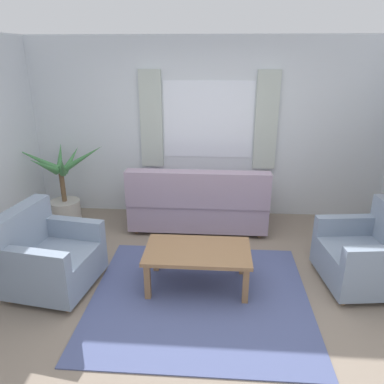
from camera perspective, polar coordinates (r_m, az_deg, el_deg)
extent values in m
plane|color=gray|center=(3.94, 1.23, -15.95)|extent=(6.24, 6.24, 0.00)
cube|color=silver|center=(5.53, 2.53, 9.65)|extent=(5.32, 0.12, 2.60)
cube|color=white|center=(5.44, 2.54, 11.08)|extent=(1.30, 0.01, 1.10)
cube|color=#B2BCB2|center=(5.50, -6.32, 11.08)|extent=(0.32, 0.06, 1.40)
cube|color=#B2BCB2|center=(5.45, 11.43, 10.72)|extent=(0.32, 0.06, 1.40)
cube|color=#4C5684|center=(3.94, 1.23, -15.88)|extent=(2.21, 2.02, 0.01)
cube|color=#998499|center=(5.30, 1.02, -2.72)|extent=(1.90, 0.80, 0.38)
cube|color=#998499|center=(4.84, 0.85, 0.45)|extent=(1.90, 0.20, 0.48)
cube|color=#998499|center=(5.22, 10.63, 0.18)|extent=(0.16, 0.80, 0.24)
cube|color=#998499|center=(5.30, -8.40, 0.65)|extent=(0.16, 0.80, 0.24)
cylinder|color=olive|center=(5.69, 9.77, -3.76)|extent=(0.06, 0.06, 0.06)
cylinder|color=olive|center=(5.76, -7.32, -3.30)|extent=(0.06, 0.06, 0.06)
cylinder|color=olive|center=(5.15, 10.37, -6.51)|extent=(0.06, 0.06, 0.06)
cylinder|color=olive|center=(5.23, -8.56, -5.95)|extent=(0.06, 0.06, 0.06)
cube|color=gray|center=(4.22, -20.45, -10.84)|extent=(0.92, 0.95, 0.36)
cube|color=gray|center=(4.21, -24.93, -5.23)|extent=(0.30, 0.86, 0.46)
cube|color=gray|center=(3.83, -23.86, -9.71)|extent=(0.81, 0.24, 0.22)
cube|color=gray|center=(4.35, -18.42, -5.25)|extent=(0.81, 0.24, 0.22)
cylinder|color=olive|center=(3.94, -18.67, -16.67)|extent=(0.05, 0.05, 0.06)
cylinder|color=olive|center=(4.42, -14.17, -11.71)|extent=(0.05, 0.05, 0.06)
cylinder|color=olive|center=(4.28, -26.30, -14.64)|extent=(0.05, 0.05, 0.06)
cylinder|color=olive|center=(4.72, -21.25, -10.34)|extent=(0.05, 0.05, 0.06)
cube|color=gray|center=(4.40, 24.75, -10.12)|extent=(0.89, 0.93, 0.36)
cube|color=gray|center=(4.56, 23.31, -4.72)|extent=(0.81, 0.21, 0.22)
cube|color=gray|center=(4.00, 27.64, -9.04)|extent=(0.81, 0.21, 0.22)
cylinder|color=olive|center=(4.64, 18.92, -10.63)|extent=(0.05, 0.05, 0.06)
cylinder|color=olive|center=(4.12, 22.34, -15.40)|extent=(0.05, 0.05, 0.06)
cylinder|color=olive|center=(4.90, 26.00, -9.92)|extent=(0.05, 0.05, 0.06)
cube|color=olive|center=(3.88, 0.88, -9.17)|extent=(1.10, 0.64, 0.04)
cube|color=olive|center=(3.84, -6.90, -13.63)|extent=(0.06, 0.06, 0.40)
cube|color=olive|center=(3.79, 8.28, -14.17)|extent=(0.06, 0.06, 0.40)
cube|color=olive|center=(4.27, -5.61, -9.73)|extent=(0.06, 0.06, 0.40)
cube|color=olive|center=(4.23, 7.82, -10.16)|extent=(0.06, 0.06, 0.40)
cylinder|color=#B7B2A8|center=(5.82, -18.94, -2.73)|extent=(0.43, 0.43, 0.31)
cylinder|color=brown|center=(5.69, -19.36, 0.66)|extent=(0.07, 0.07, 0.42)
cone|color=#47894C|center=(5.42, -16.58, 5.06)|extent=(0.65, 0.13, 0.45)
cone|color=#47894C|center=(5.73, -18.18, 4.84)|extent=(0.23, 0.41, 0.39)
cone|color=#47894C|center=(5.83, -19.74, 5.17)|extent=(0.23, 0.47, 0.42)
cone|color=#47894C|center=(5.68, -22.79, 4.69)|extent=(0.59, 0.14, 0.38)
cone|color=#47894C|center=(5.41, -21.96, 3.78)|extent=(0.26, 0.49, 0.40)
cone|color=#47894C|center=(5.37, -19.40, 3.64)|extent=(0.27, 0.39, 0.39)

